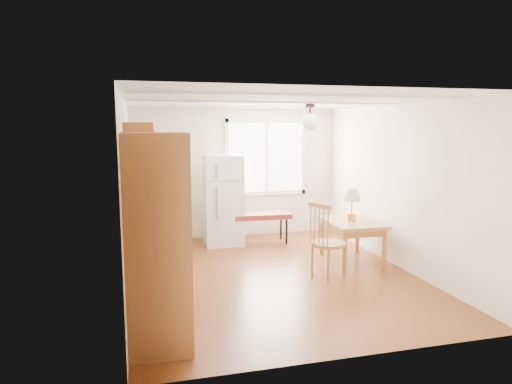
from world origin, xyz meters
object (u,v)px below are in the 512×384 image
object	(u,v)px
chair	(324,236)
bench	(257,217)
refrigerator	(223,200)
dining_table	(352,227)

from	to	relation	value
chair	bench	bearing A→B (deg)	79.73
refrigerator	bench	bearing A→B (deg)	-10.69
bench	chair	size ratio (longest dim) A/B	1.14
dining_table	chair	xyz separation A→B (m)	(-0.77, -0.67, 0.07)
bench	dining_table	xyz separation A→B (m)	(1.18, -1.48, 0.06)
dining_table	chair	bearing A→B (deg)	-137.80
refrigerator	dining_table	xyz separation A→B (m)	(1.79, -1.62, -0.26)
refrigerator	chair	distance (m)	2.51
refrigerator	chair	xyz separation A→B (m)	(1.02, -2.28, -0.19)
bench	dining_table	size ratio (longest dim) A/B	1.16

